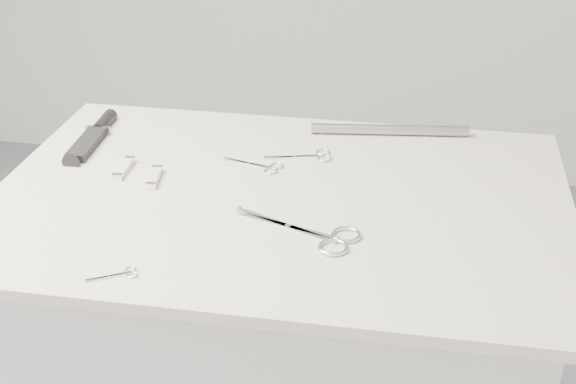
% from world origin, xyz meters
% --- Properties ---
extents(display_board, '(1.00, 0.70, 0.02)m').
position_xyz_m(display_board, '(0.00, 0.00, 0.91)').
color(display_board, beige).
rests_on(display_board, plinth).
extents(large_shears, '(0.21, 0.12, 0.01)m').
position_xyz_m(large_shears, '(0.09, -0.13, 0.92)').
color(large_shears, silver).
rests_on(large_shears, display_board).
extents(embroidery_scissors_a, '(0.13, 0.06, 0.00)m').
position_xyz_m(embroidery_scissors_a, '(0.03, 0.16, 0.92)').
color(embroidery_scissors_a, silver).
rests_on(embroidery_scissors_a, display_board).
extents(embroidery_scissors_b, '(0.12, 0.06, 0.00)m').
position_xyz_m(embroidery_scissors_b, '(-0.05, 0.10, 0.92)').
color(embroidery_scissors_b, silver).
rests_on(embroidery_scissors_b, display_board).
extents(tiny_scissors, '(0.07, 0.05, 0.00)m').
position_xyz_m(tiny_scissors, '(-0.18, -0.29, 0.92)').
color(tiny_scissors, silver).
rests_on(tiny_scissors, display_board).
extents(sheathed_knife, '(0.05, 0.22, 0.03)m').
position_xyz_m(sheathed_knife, '(-0.41, 0.18, 0.93)').
color(sheathed_knife, black).
rests_on(sheathed_knife, display_board).
extents(pocket_knife_a, '(0.02, 0.08, 0.01)m').
position_xyz_m(pocket_knife_a, '(-0.30, 0.04, 0.92)').
color(pocket_knife_a, beige).
rests_on(pocket_knife_a, display_board).
extents(pocket_knife_b, '(0.03, 0.08, 0.01)m').
position_xyz_m(pocket_knife_b, '(-0.23, 0.02, 0.92)').
color(pocket_knife_b, beige).
rests_on(pocket_knife_b, display_board).
extents(metal_rail, '(0.32, 0.06, 0.02)m').
position_xyz_m(metal_rail, '(0.17, 0.29, 0.93)').
color(metal_rail, gray).
rests_on(metal_rail, display_board).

